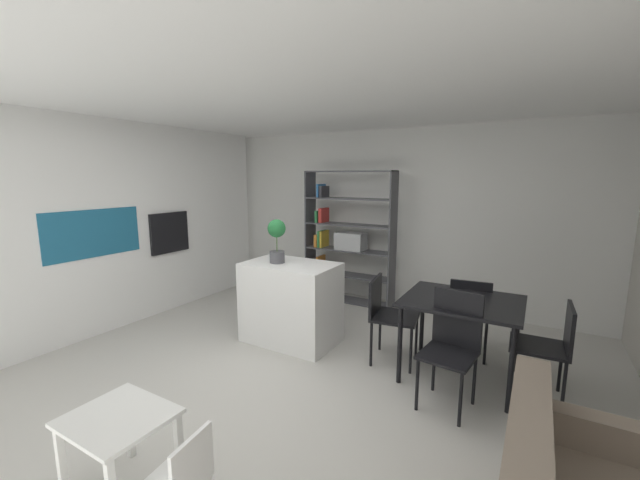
% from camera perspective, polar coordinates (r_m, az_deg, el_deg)
% --- Properties ---
extents(ground_plane, '(8.55, 8.55, 0.00)m').
position_cam_1_polar(ground_plane, '(3.86, -7.71, -20.18)').
color(ground_plane, beige).
extents(ceiling_slab, '(6.23, 5.78, 0.06)m').
position_cam_1_polar(ceiling_slab, '(3.44, -8.76, 21.55)').
color(ceiling_slab, white).
rests_on(ceiling_slab, ground_plane).
extents(back_partition, '(6.23, 0.06, 2.60)m').
position_cam_1_polar(back_partition, '(5.91, 9.25, 3.49)').
color(back_partition, silver).
rests_on(back_partition, ground_plane).
extents(tall_cabinet_run_left, '(0.61, 5.21, 2.60)m').
position_cam_1_polar(tall_cabinet_run_left, '(5.54, -31.18, 1.84)').
color(tall_cabinet_run_left, white).
rests_on(tall_cabinet_run_left, ground_plane).
extents(cabinet_niche_splashback, '(0.01, 1.13, 0.56)m').
position_cam_1_polar(cabinet_niche_splashback, '(5.21, -30.82, 0.85)').
color(cabinet_niche_splashback, '#1E6084').
rests_on(cabinet_niche_splashback, ground_plane).
extents(built_in_oven, '(0.06, 0.61, 0.57)m').
position_cam_1_polar(built_in_oven, '(5.79, -21.65, 1.07)').
color(built_in_oven, black).
rests_on(built_in_oven, ground_plane).
extents(kitchen_island, '(1.05, 0.67, 0.93)m').
position_cam_1_polar(kitchen_island, '(4.48, -4.38, -9.31)').
color(kitchen_island, white).
rests_on(kitchen_island, ground_plane).
extents(potted_plant_on_island, '(0.21, 0.21, 0.50)m').
position_cam_1_polar(potted_plant_on_island, '(4.34, -6.50, 0.40)').
color(potted_plant_on_island, '#4C4C51').
rests_on(potted_plant_on_island, kitchen_island).
extents(open_bookshelf, '(1.40, 0.31, 1.99)m').
position_cam_1_polar(open_bookshelf, '(5.81, 3.70, 0.19)').
color(open_bookshelf, '#4C4C51').
rests_on(open_bookshelf, ground_plane).
extents(child_table, '(0.58, 0.51, 0.52)m').
position_cam_1_polar(child_table, '(2.79, -27.90, -23.80)').
color(child_table, white).
rests_on(child_table, ground_plane).
extents(child_chair_right, '(0.34, 0.34, 0.58)m').
position_cam_1_polar(child_chair_right, '(2.50, -20.06, -30.65)').
color(child_chair_right, white).
rests_on(child_chair_right, ground_plane).
extents(dining_table, '(1.04, 0.89, 0.77)m').
position_cam_1_polar(dining_table, '(3.85, 20.52, -9.52)').
color(dining_table, black).
rests_on(dining_table, ground_plane).
extents(dining_chair_far, '(0.44, 0.48, 0.87)m').
position_cam_1_polar(dining_chair_far, '(4.34, 21.59, -9.71)').
color(dining_chair_far, black).
rests_on(dining_chair_far, ground_plane).
extents(dining_chair_window_side, '(0.46, 0.44, 0.85)m').
position_cam_1_polar(dining_chair_window_side, '(3.87, 31.40, -12.94)').
color(dining_chair_window_side, black).
rests_on(dining_chair_window_side, ground_plane).
extents(dining_chair_island_side, '(0.52, 0.52, 0.88)m').
position_cam_1_polar(dining_chair_island_side, '(4.06, 9.92, -10.34)').
color(dining_chair_island_side, black).
rests_on(dining_chair_island_side, ground_plane).
extents(dining_chair_near, '(0.46, 0.48, 0.96)m').
position_cam_1_polar(dining_chair_near, '(3.46, 19.26, -13.88)').
color(dining_chair_near, black).
rests_on(dining_chair_near, ground_plane).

